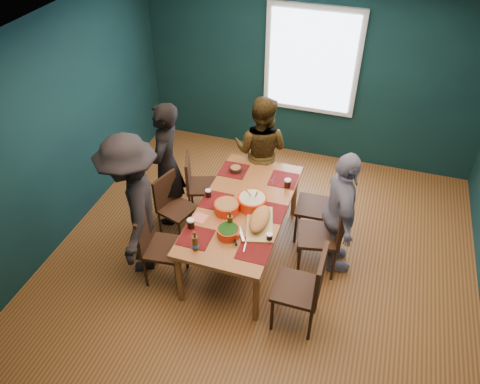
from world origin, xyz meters
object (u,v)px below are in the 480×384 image
(chair_left_mid, at_px, (172,202))
(chair_right_near, at_px, (307,284))
(chair_right_mid, at_px, (328,230))
(person_right, at_px, (340,214))
(chair_left_near, at_px, (155,241))
(person_far_left, at_px, (167,165))
(person_near_left, at_px, (133,206))
(cutting_board, at_px, (260,220))
(bowl_herbs, at_px, (228,232))
(chair_right_far, at_px, (323,202))
(bowl_dumpling, at_px, (252,202))
(chair_left_far, at_px, (196,181))
(dining_table, at_px, (243,211))
(bowl_salad, at_px, (227,207))
(person_back, at_px, (261,151))

(chair_left_mid, distance_m, chair_right_near, 2.07)
(chair_right_mid, relative_size, person_right, 0.65)
(chair_left_near, height_order, person_right, person_right)
(person_far_left, bearing_deg, person_near_left, -6.29)
(person_right, xyz_separation_m, cutting_board, (-0.82, -0.40, 0.03))
(chair_right_mid, height_order, bowl_herbs, chair_right_mid)
(chair_left_mid, bearing_deg, chair_right_near, -7.40)
(chair_left_mid, relative_size, chair_right_far, 0.87)
(bowl_dumpling, xyz_separation_m, cutting_board, (0.17, -0.27, -0.00))
(chair_right_mid, distance_m, bowl_herbs, 1.16)
(chair_left_mid, bearing_deg, chair_right_far, 32.56)
(chair_left_far, relative_size, bowl_herbs, 3.49)
(cutting_board, bearing_deg, chair_right_far, 39.54)
(dining_table, height_order, person_far_left, person_far_left)
(person_right, bearing_deg, bowl_salad, 84.95)
(chair_left_near, bearing_deg, bowl_dumpling, 30.44)
(person_near_left, distance_m, bowl_herbs, 1.10)
(person_near_left, bearing_deg, chair_right_mid, 81.63)
(chair_left_mid, xyz_separation_m, bowl_dumpling, (1.06, -0.06, 0.32))
(cutting_board, bearing_deg, chair_left_far, 128.04)
(person_back, height_order, bowl_herbs, person_back)
(chair_right_mid, height_order, cutting_board, chair_right_mid)
(person_right, bearing_deg, cutting_board, 97.59)
(chair_left_mid, height_order, person_back, person_back)
(chair_right_far, height_order, person_back, person_back)
(dining_table, height_order, chair_left_far, chair_left_far)
(chair_left_near, height_order, bowl_salad, chair_left_near)
(chair_left_far, height_order, chair_right_far, chair_right_far)
(person_right, relative_size, person_near_left, 0.89)
(chair_right_far, distance_m, chair_right_mid, 0.52)
(dining_table, height_order, chair_right_far, chair_right_far)
(chair_left_far, relative_size, chair_right_near, 0.85)
(chair_right_mid, xyz_separation_m, person_back, (-1.09, 1.04, 0.19))
(chair_left_mid, height_order, cutting_board, cutting_board)
(person_near_left, relative_size, bowl_salad, 6.20)
(dining_table, xyz_separation_m, person_right, (1.09, 0.15, 0.11))
(chair_right_near, distance_m, person_far_left, 2.34)
(cutting_board, bearing_deg, person_far_left, 141.33)
(dining_table, distance_m, chair_right_far, 1.03)
(chair_left_near, bearing_deg, cutting_board, 14.36)
(dining_table, distance_m, bowl_salad, 0.24)
(person_right, bearing_deg, chair_right_far, 11.30)
(person_back, bearing_deg, chair_left_far, 41.12)
(bowl_salad, distance_m, bowl_dumpling, 0.30)
(chair_left_mid, bearing_deg, person_far_left, 137.95)
(chair_right_near, distance_m, person_near_left, 2.05)
(bowl_dumpling, xyz_separation_m, bowl_herbs, (-0.10, -0.53, -0.02))
(chair_right_near, height_order, person_back, person_back)
(person_near_left, bearing_deg, dining_table, 91.00)
(person_back, height_order, person_right, person_right)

